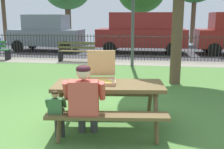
{
  "coord_description": "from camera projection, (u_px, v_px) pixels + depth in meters",
  "views": [
    {
      "loc": [
        1.28,
        -4.4,
        1.84
      ],
      "look_at": [
        0.56,
        0.63,
        0.75
      ],
      "focal_mm": 42.78,
      "sensor_mm": 36.0,
      "label": 1
    }
  ],
  "objects": [
    {
      "name": "cobblestone_walkway",
      "position": [
        119.0,
        62.0,
        11.16
      ],
      "size": [
        28.0,
        1.4,
        0.01
      ],
      "primitive_type": "cube",
      "color": "gray"
    },
    {
      "name": "parked_car_left",
      "position": [
        141.0,
        32.0,
        13.96
      ],
      "size": [
        4.61,
        1.97,
        2.08
      ],
      "color": "maroon",
      "rests_on": "ground"
    },
    {
      "name": "iron_fence_streetside",
      "position": [
        121.0,
        47.0,
        11.71
      ],
      "size": [
        18.29,
        0.03,
        1.11
      ],
      "color": "#2D2823",
      "rests_on": "ground"
    },
    {
      "name": "ground",
      "position": [
        95.0,
        96.0,
        6.39
      ],
      "size": [
        28.0,
        11.24,
        0.02
      ],
      "primitive_type": "cube",
      "color": "#4E7D39"
    },
    {
      "name": "pizza_slice_on_table",
      "position": [
        72.0,
        83.0,
        4.45
      ],
      "size": [
        0.25,
        0.28,
        0.02
      ],
      "color": "#EBC954",
      "rests_on": "picnic_table_foreground"
    },
    {
      "name": "parked_car_far_left",
      "position": [
        47.0,
        33.0,
        14.69
      ],
      "size": [
        3.94,
        1.92,
        1.98
      ],
      "color": "slate",
      "rests_on": "ground"
    },
    {
      "name": "pizza_box_open",
      "position": [
        101.0,
        76.0,
        4.49
      ],
      "size": [
        0.56,
        0.62,
        0.53
      ],
      "color": "tan",
      "rests_on": "picnic_table_foreground"
    },
    {
      "name": "picnic_table_foreground",
      "position": [
        109.0,
        94.0,
        4.43
      ],
      "size": [
        1.96,
        1.68,
        0.79
      ],
      "color": "brown",
      "rests_on": "ground"
    },
    {
      "name": "adult_at_table",
      "position": [
        85.0,
        99.0,
        3.93
      ],
      "size": [
        0.63,
        0.62,
        1.19
      ],
      "color": "#414141",
      "rests_on": "ground"
    },
    {
      "name": "street_asphalt",
      "position": [
        127.0,
        51.0,
        15.08
      ],
      "size": [
        28.0,
        6.7,
        0.01
      ],
      "primitive_type": "cube",
      "color": "#38383D"
    },
    {
      "name": "park_bench_center",
      "position": [
        77.0,
        52.0,
        11.17
      ],
      "size": [
        1.62,
        0.54,
        0.85
      ],
      "color": "brown",
      "rests_on": "ground"
    },
    {
      "name": "child_at_table",
      "position": [
        57.0,
        110.0,
        3.95
      ],
      "size": [
        0.31,
        0.31,
        0.81
      ],
      "color": "#313131",
      "rests_on": "ground"
    }
  ]
}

